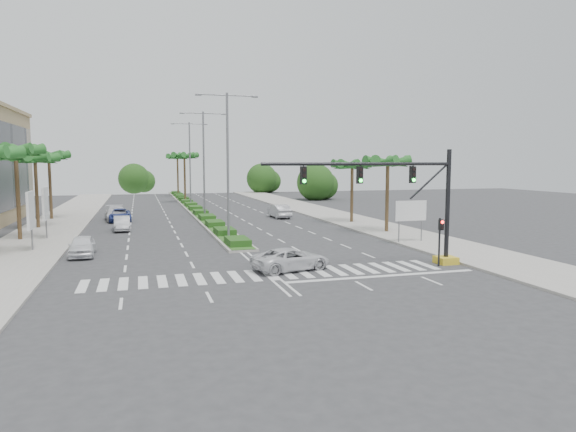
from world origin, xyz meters
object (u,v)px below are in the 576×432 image
at_px(car_parked_a, 82,246).
at_px(car_parked_b, 122,223).
at_px(car_parked_d, 116,213).
at_px(car_right, 279,211).
at_px(car_crossing, 291,259).
at_px(car_parked_c, 120,215).

distance_m(car_parked_a, car_parked_b, 13.28).
relative_size(car_parked_d, car_right, 1.19).
distance_m(car_crossing, car_right, 29.16).
relative_size(car_parked_b, car_parked_d, 0.75).
height_order(car_parked_b, car_crossing, car_parked_b).
height_order(car_parked_b, car_parked_c, car_parked_c).
bearing_deg(car_right, car_parked_b, 18.18).
height_order(car_parked_b, car_parked_d, car_parked_d).
xyz_separation_m(car_parked_a, car_right, (19.41, 19.92, 0.07)).
bearing_deg(car_crossing, car_parked_d, 5.18).
xyz_separation_m(car_parked_b, car_parked_d, (-0.86, 9.06, 0.12)).
distance_m(car_parked_b, car_right, 18.50).
xyz_separation_m(car_parked_b, car_parked_c, (-0.43, 7.95, 0.01)).
height_order(car_parked_a, car_crossing, car_parked_a).
height_order(car_crossing, car_right, car_right).
bearing_deg(car_parked_d, car_right, -13.77).
relative_size(car_parked_a, car_crossing, 0.86).
relative_size(car_parked_d, car_crossing, 1.16).
distance_m(car_parked_c, car_crossing, 31.31).
bearing_deg(car_parked_c, car_parked_b, -89.60).
xyz_separation_m(car_parked_b, car_crossing, (10.21, -21.49, -0.02)).
relative_size(car_parked_a, car_parked_b, 0.99).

